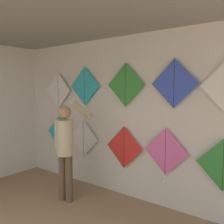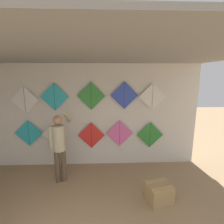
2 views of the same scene
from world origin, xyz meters
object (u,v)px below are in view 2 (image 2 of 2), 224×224
object	(u,v)px
cardboard_box	(159,193)
kite_4	(150,135)
kite_2	(91,135)
kite_6	(54,97)
kite_1	(55,134)
shopkeeper	(59,143)
kite_0	(29,134)
kite_3	(120,134)
kite_5	(25,100)
kite_8	(124,95)
kite_9	(152,97)
kite_7	(91,96)

from	to	relation	value
cardboard_box	kite_4	world-z (taller)	kite_4
kite_2	kite_6	xyz separation A→B (m)	(-0.93, 0.00, 1.07)
kite_1	kite_2	xyz separation A→B (m)	(0.97, 0.00, -0.04)
shopkeeper	cardboard_box	bearing A→B (deg)	-27.32
kite_0	kite_3	world-z (taller)	kite_0
kite_4	kite_5	xyz separation A→B (m)	(-3.32, 0.00, 0.99)
kite_3	kite_8	size ratio (longest dim) A/B	1.19
kite_6	kite_9	world-z (taller)	kite_6
kite_2	kite_6	world-z (taller)	kite_6
kite_2	kite_4	bearing A→B (deg)	0.00
kite_4	shopkeeper	bearing A→B (deg)	-162.40
kite_1	cardboard_box	bearing A→B (deg)	-32.25
kite_8	cardboard_box	bearing A→B (deg)	-70.13
kite_7	kite_3	bearing A→B (deg)	-0.03
shopkeeper	cardboard_box	xyz separation A→B (m)	(2.13, -0.80, -0.78)
kite_0	kite_2	distance (m)	1.68
kite_2	kite_3	distance (m)	0.78
cardboard_box	kite_8	world-z (taller)	kite_8
kite_2	kite_6	size ratio (longest dim) A/B	1.00
shopkeeper	cardboard_box	size ratio (longest dim) A/B	3.10
kite_3	kite_9	bearing A→B (deg)	0.03
kite_1	kite_8	size ratio (longest dim) A/B	1.00
kite_9	kite_6	bearing A→B (deg)	180.00
kite_2	kite_3	xyz separation A→B (m)	(0.78, -0.00, 0.03)
kite_3	kite_8	distance (m)	1.07
kite_2	kite_5	distance (m)	1.96
kite_0	kite_5	world-z (taller)	kite_5
kite_3	kite_4	distance (m)	0.85
kite_5	kite_7	xyz separation A→B (m)	(1.72, 0.00, 0.10)
kite_1	kite_5	world-z (taller)	kite_5
kite_1	kite_4	distance (m)	2.60
shopkeeper	kite_4	bearing A→B (deg)	10.81
kite_0	cardboard_box	bearing A→B (deg)	-26.03
kite_5	kite_6	distance (m)	0.77
kite_2	kite_5	size ratio (longest dim) A/B	1.00
kite_7	kite_1	bearing A→B (deg)	180.00
kite_1	kite_3	size ratio (longest dim) A/B	0.84
kite_3	kite_4	xyz separation A→B (m)	(0.85, 0.00, -0.04)
kite_0	kite_7	xyz separation A→B (m)	(1.70, 0.00, 1.02)
kite_2	kite_8	world-z (taller)	kite_8
kite_6	kite_8	bearing A→B (deg)	0.00
kite_0	kite_4	bearing A→B (deg)	0.01
kite_1	kite_3	xyz separation A→B (m)	(1.76, -0.00, -0.01)
kite_4	kite_6	xyz separation A→B (m)	(-2.56, 0.00, 1.07)
cardboard_box	kite_2	xyz separation A→B (m)	(-1.45, 1.53, 0.69)
shopkeeper	kite_0	size ratio (longest dim) A/B	1.97
kite_1	kite_6	size ratio (longest dim) A/B	1.00
cardboard_box	kite_0	distance (m)	3.57
kite_5	kite_8	world-z (taller)	kite_8
kite_0	kite_7	distance (m)	1.99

